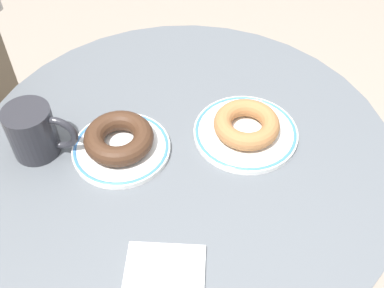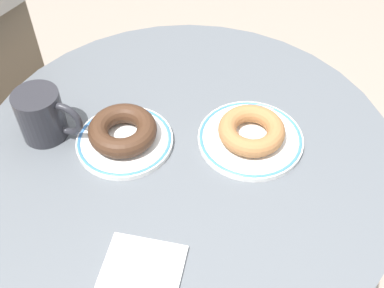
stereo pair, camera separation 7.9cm
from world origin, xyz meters
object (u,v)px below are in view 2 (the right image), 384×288
object	(u,v)px
plate_left	(125,141)
coffee_mug	(43,115)
donut_cinnamon	(252,130)
paper_napkin	(140,279)
plate_right	(250,139)
donut_chocolate	(123,130)
cafe_table	(188,218)

from	to	relation	value
plate_left	coffee_mug	bearing A→B (deg)	-177.41
plate_left	donut_cinnamon	bearing A→B (deg)	13.10
donut_cinnamon	paper_napkin	world-z (taller)	donut_cinnamon
plate_left	plate_right	size ratio (longest dim) A/B	0.91
donut_chocolate	paper_napkin	distance (m)	0.27
donut_chocolate	paper_napkin	xyz separation A→B (m)	(0.10, -0.25, -0.03)
paper_napkin	coffee_mug	world-z (taller)	coffee_mug
plate_right	donut_cinnamon	xyz separation A→B (m)	(-0.00, -0.00, 0.02)
donut_chocolate	cafe_table	bearing A→B (deg)	6.70
plate_left	paper_napkin	distance (m)	0.27
cafe_table	paper_napkin	distance (m)	0.35
cafe_table	paper_napkin	size ratio (longest dim) A/B	6.07
plate_right	donut_chocolate	xyz separation A→B (m)	(-0.22, -0.05, 0.02)
donut_cinnamon	coffee_mug	distance (m)	0.37
donut_chocolate	plate_left	bearing A→B (deg)	-54.07
coffee_mug	plate_right	bearing A→B (deg)	9.01
plate_left	donut_cinnamon	size ratio (longest dim) A/B	1.46
donut_cinnamon	coffee_mug	size ratio (longest dim) A/B	0.96
plate_left	coffee_mug	xyz separation A→B (m)	(-0.14, -0.01, 0.04)
plate_left	coffee_mug	distance (m)	0.15
paper_napkin	coffee_mug	xyz separation A→B (m)	(-0.24, 0.24, 0.04)
plate_right	coffee_mug	world-z (taller)	coffee_mug
donut_chocolate	donut_cinnamon	distance (m)	0.23
plate_left	paper_napkin	bearing A→B (deg)	-68.22
cafe_table	paper_napkin	bearing A→B (deg)	-92.38
cafe_table	plate_left	distance (m)	0.26
donut_cinnamon	coffee_mug	xyz separation A→B (m)	(-0.36, -0.06, 0.02)
donut_cinnamon	donut_chocolate	bearing A→B (deg)	-167.83
donut_chocolate	paper_napkin	size ratio (longest dim) A/B	0.96
plate_right	paper_napkin	distance (m)	0.32
plate_right	donut_cinnamon	bearing A→B (deg)	-165.96
plate_right	coffee_mug	xyz separation A→B (m)	(-0.36, -0.06, 0.04)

